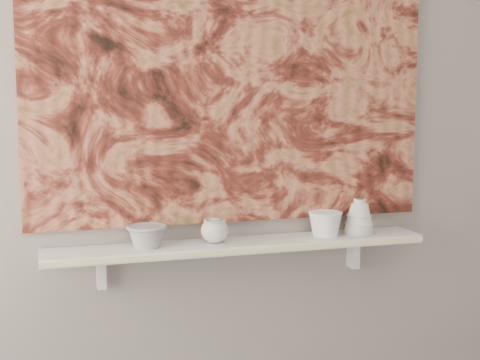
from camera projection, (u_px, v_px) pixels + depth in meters
name	position (u px, v px, depth m)	size (l,w,h in m)	color
wall_back	(232.00, 125.00, 2.46)	(3.60, 3.60, 0.00)	gray
shelf	(239.00, 245.00, 2.43)	(1.40, 0.18, 0.03)	white
shelf_stripe	(247.00, 251.00, 2.34)	(1.40, 0.01, 0.02)	#F2E5A1
bracket_left	(101.00, 271.00, 2.36)	(0.03, 0.06, 0.12)	white
bracket_right	(353.00, 252.00, 2.64)	(0.03, 0.06, 0.12)	white
painting	(233.00, 72.00, 2.43)	(1.50, 0.03, 1.10)	maroon
house_motif	(345.00, 154.00, 2.58)	(0.09, 0.00, 0.08)	black
bowl_grey	(147.00, 236.00, 2.32)	(0.14, 0.14, 0.08)	#999996
cup_cream	(215.00, 231.00, 2.39)	(0.10, 0.10, 0.09)	beige
bell_vessel	(359.00, 216.00, 2.55)	(0.12, 0.12, 0.14)	silver
bowl_white	(325.00, 224.00, 2.52)	(0.13, 0.13, 0.09)	white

